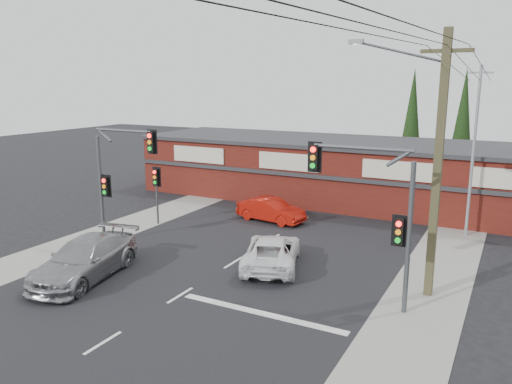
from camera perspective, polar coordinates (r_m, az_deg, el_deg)
The scene contains 18 objects.
ground at distance 21.23m, azimuth -6.04°, elevation -10.12°, with size 120.00×120.00×0.00m, color black.
road_strip at distance 25.25m, azimuth 0.32°, elevation -6.31°, with size 14.00×70.00×0.01m, color black.
verge_left at distance 29.97m, azimuth -14.26°, elevation -3.66°, with size 3.00×70.00×0.02m, color gray.
verge_right at distance 22.84m, azimuth 19.84°, elevation -9.13°, with size 3.00×70.00×0.02m, color gray.
stop_line at distance 18.41m, azimuth 0.61°, elevation -13.67°, with size 6.50×0.35×0.01m, color silver.
white_suv at distance 22.57m, azimuth 1.82°, elevation -6.78°, with size 2.30×4.98×1.38m, color white.
silver_suv at distance 22.37m, azimuth -18.98°, elevation -7.28°, with size 2.33×5.73×1.66m, color gray.
red_sedan at distance 29.72m, azimuth 1.71°, elevation -2.05°, with size 1.46×4.19×1.38m, color #AC150A.
lane_dashes at distance 28.36m, azimuth 3.73°, elevation -4.20°, with size 0.12×54.86×0.01m.
shop_building at distance 35.81m, azimuth 7.83°, elevation 2.69°, with size 27.30×8.40×4.22m.
conifer_near at distance 40.99m, azimuth 17.40°, elevation 8.17°, with size 1.80×1.80×9.25m.
conifer_far at distance 42.48m, azimuth 22.59°, elevation 7.92°, with size 1.80×1.80×9.25m.
traffic_mast_left at distance 25.59m, azimuth -15.75°, elevation 2.54°, with size 3.77×0.27×5.97m.
traffic_mast_right at distance 18.19m, azimuth 13.79°, elevation -1.18°, with size 3.96×0.27×5.97m.
pedestal_signal at distance 29.32m, azimuth -11.31°, elevation 0.95°, with size 0.55×0.27×3.38m.
utility_pole at distance 19.57m, azimuth 19.73°, elevation 3.71°, with size 4.38×0.59×10.00m.
steel_pole at distance 28.48m, azimuth 23.61°, elevation 4.50°, with size 1.20×0.16×9.00m.
power_lines at distance 14.01m, azimuth 17.85°, elevation 15.66°, with size 2.01×29.00×1.22m.
Camera 1 is at (11.07, -16.20, 8.11)m, focal length 35.00 mm.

